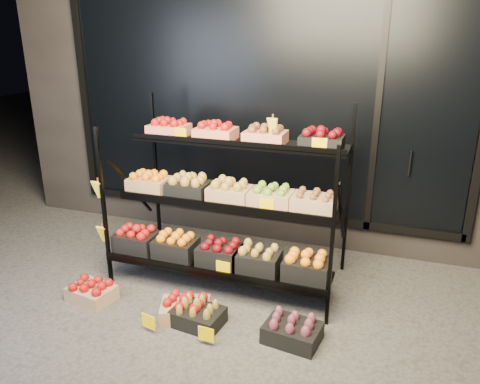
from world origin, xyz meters
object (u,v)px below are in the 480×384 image
at_px(floor_crate_midleft, 198,314).
at_px(floor_crate_midright, 185,308).
at_px(display_rack, 225,202).
at_px(floor_crate_left, 92,291).

height_order(floor_crate_midleft, floor_crate_midright, same).
height_order(display_rack, floor_crate_midleft, display_rack).
bearing_deg(floor_crate_midright, display_rack, 63.57).
distance_m(display_rack, floor_crate_left, 1.42).
relative_size(display_rack, floor_crate_left, 5.08).
xyz_separation_m(display_rack, floor_crate_midright, (-0.09, -0.72, -0.69)).
xyz_separation_m(display_rack, floor_crate_midleft, (0.04, -0.77, -0.69)).
distance_m(display_rack, floor_crate_midright, 1.00).
relative_size(floor_crate_midleft, floor_crate_midright, 0.91).
height_order(floor_crate_left, floor_crate_midright, floor_crate_midright).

